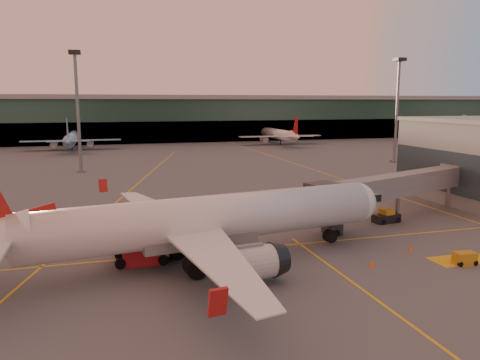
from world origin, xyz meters
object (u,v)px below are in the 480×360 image
object	(u,v)px
main_airplane	(196,223)
gpu_cart	(465,259)
pushback_tug	(386,217)
catering_truck	(138,234)

from	to	relation	value
main_airplane	gpu_cart	bearing A→B (deg)	-24.34
pushback_tug	gpu_cart	bearing A→B (deg)	-106.39
gpu_cart	main_airplane	bearing A→B (deg)	168.70
main_airplane	catering_truck	bearing A→B (deg)	147.20
main_airplane	gpu_cart	xyz separation A→B (m)	(24.19, -6.65, -3.53)
catering_truck	pushback_tug	xyz separation A→B (m)	(31.11, 6.70, -2.07)
main_airplane	gpu_cart	size ratio (longest dim) A/B	19.87
gpu_cart	catering_truck	bearing A→B (deg)	167.17
main_airplane	pushback_tug	bearing A→B (deg)	10.03
main_airplane	catering_truck	xyz separation A→B (m)	(-5.10, 2.25, -1.34)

